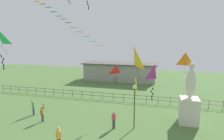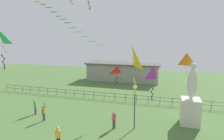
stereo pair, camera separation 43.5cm
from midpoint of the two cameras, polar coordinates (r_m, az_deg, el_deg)
statue_monument at (r=19.83m, az=21.35°, el=-9.50°), size 1.72×1.72×5.90m
lamppost at (r=17.19m, az=5.98°, el=-7.90°), size 0.36×0.36×4.07m
person_1 at (r=22.39m, az=-22.85°, el=-9.99°), size 0.29×0.49×1.84m
person_2 at (r=17.83m, az=-0.20°, el=-14.24°), size 0.34×0.41×1.64m
person_3 at (r=20.43m, az=-20.56°, el=-11.84°), size 0.31×0.46×1.77m
person_4 at (r=15.42m, az=-16.37°, el=-18.45°), size 0.51×0.32×1.73m
kite_1 at (r=12.43m, az=5.31°, el=3.35°), size 0.98×1.14×3.17m
kite_4 at (r=19.15m, az=0.64°, el=-0.11°), size 0.95×1.15×1.85m
kite_5 at (r=19.29m, az=20.21°, el=2.64°), size 1.29×1.01×2.71m
kite_6 at (r=15.40m, az=11.67°, el=-1.38°), size 0.99×1.04×2.97m
waterfront_railing at (r=25.32m, az=0.25°, el=-7.67°), size 36.05×0.06×0.95m
pavilion_building at (r=36.84m, az=2.05°, el=-0.44°), size 13.94×4.77×3.38m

